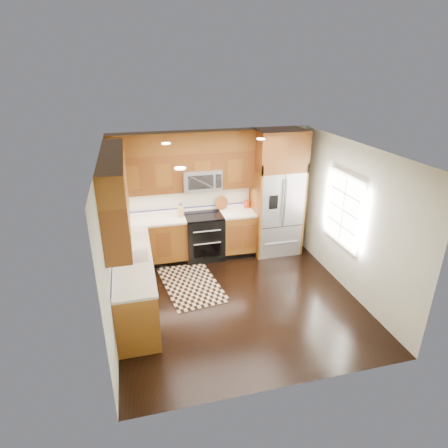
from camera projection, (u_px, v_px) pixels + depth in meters
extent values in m
plane|color=black|center=(238.00, 299.00, 6.50)|extent=(4.00, 4.00, 0.00)
cube|color=#B4BAA7|center=(212.00, 193.00, 7.77)|extent=(4.00, 0.02, 2.60)
cube|color=#B4BAA7|center=(109.00, 244.00, 5.53)|extent=(0.02, 4.00, 2.60)
cube|color=#B4BAA7|center=(350.00, 219.00, 6.44)|extent=(0.02, 4.00, 2.60)
cube|color=white|center=(344.00, 210.00, 6.57)|extent=(0.04, 1.10, 1.30)
cube|color=white|center=(343.00, 210.00, 6.57)|extent=(0.02, 0.95, 1.15)
cube|color=brown|center=(152.00, 242.00, 7.54)|extent=(1.37, 0.60, 0.90)
cube|color=brown|center=(238.00, 233.00, 7.94)|extent=(0.72, 0.60, 0.90)
cube|color=brown|center=(135.00, 284.00, 6.11)|extent=(0.60, 2.40, 0.90)
cube|color=silver|center=(187.00, 217.00, 7.52)|extent=(2.85, 0.62, 0.04)
cube|color=silver|center=(132.00, 258.00, 5.93)|extent=(0.62, 2.40, 0.04)
cube|color=brown|center=(185.00, 172.00, 7.28)|extent=(2.85, 0.33, 0.75)
cube|color=brown|center=(117.00, 206.00, 5.54)|extent=(0.33, 2.40, 0.75)
cube|color=brown|center=(183.00, 142.00, 7.06)|extent=(2.85, 0.33, 0.40)
cube|color=brown|center=(112.00, 168.00, 5.32)|extent=(0.33, 2.40, 0.40)
cube|color=black|center=(204.00, 237.00, 7.75)|extent=(0.76, 0.64, 0.92)
cube|color=black|center=(204.00, 216.00, 7.56)|extent=(0.76, 0.60, 0.02)
cube|color=black|center=(207.00, 236.00, 7.40)|extent=(0.55, 0.01, 0.18)
cube|color=black|center=(207.00, 251.00, 7.53)|extent=(0.55, 0.01, 0.28)
cylinder|color=#B2B2B7|center=(207.00, 231.00, 7.33)|extent=(0.55, 0.02, 0.02)
cylinder|color=#B2B2B7|center=(207.00, 244.00, 7.44)|extent=(0.55, 0.02, 0.02)
cube|color=#B2B2B7|center=(201.00, 179.00, 7.39)|extent=(0.76, 0.40, 0.42)
cube|color=black|center=(201.00, 182.00, 7.21)|extent=(0.50, 0.01, 0.28)
cube|color=#B2B2B7|center=(276.00, 211.00, 7.89)|extent=(0.90, 0.74, 1.80)
cube|color=black|center=(284.00, 201.00, 7.42)|extent=(0.01, 0.01, 1.08)
cube|color=black|center=(274.00, 202.00, 7.37)|extent=(0.18, 0.01, 0.28)
cube|color=brown|center=(255.00, 209.00, 7.74)|extent=(0.04, 0.74, 2.00)
cube|color=brown|center=(297.00, 205.00, 7.96)|extent=(0.04, 0.74, 2.00)
cube|color=brown|center=(280.00, 150.00, 7.38)|extent=(0.98, 0.74, 0.80)
cube|color=#B2B2B7|center=(132.00, 257.00, 5.92)|extent=(0.50, 0.42, 0.02)
cylinder|color=#B2B2B7|center=(118.00, 245.00, 6.02)|extent=(0.02, 0.02, 0.28)
torus|color=#B2B2B7|center=(117.00, 239.00, 5.89)|extent=(0.18, 0.02, 0.18)
cube|color=black|center=(191.00, 284.00, 6.92)|extent=(1.15, 1.68, 0.01)
cube|color=tan|center=(181.00, 211.00, 7.49)|extent=(0.13, 0.16, 0.21)
cylinder|color=#A43414|center=(247.00, 204.00, 7.95)|extent=(0.14, 0.14, 0.16)
cylinder|color=brown|center=(222.00, 209.00, 7.88)|extent=(0.36, 0.36, 0.02)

